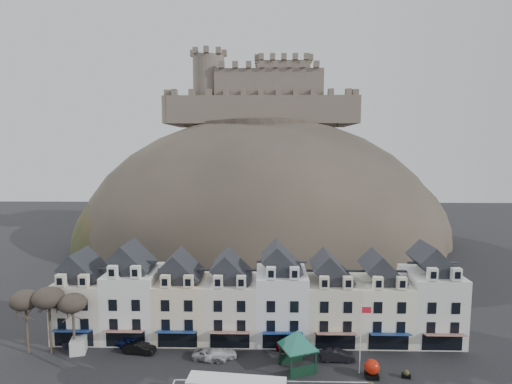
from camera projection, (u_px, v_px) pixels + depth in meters
townhouse_terrace at (258, 298)px, 54.98m from camera, size 54.40×9.35×11.80m
castle_hill at (265, 243)px, 108.17m from camera, size 100.00×76.00×68.00m
castle at (263, 96)px, 110.59m from camera, size 50.20×22.20×22.00m
tree_left_far at (25, 301)px, 50.04m from camera, size 3.61×3.61×8.24m
tree_left_mid at (48, 298)px, 49.93m from camera, size 3.78×3.78×8.64m
tree_left_near at (72, 304)px, 49.94m from camera, size 3.43×3.43×7.84m
bus_shelter at (298, 339)px, 46.64m from camera, size 7.08×7.08×4.82m
red_buoy at (372, 368)px, 45.29m from camera, size 1.72×1.72×2.12m
flagpole at (361, 334)px, 45.70m from camera, size 1.20×0.12×8.26m
white_van at (80, 342)px, 51.74m from camera, size 2.81×4.44×1.88m
planter_east at (406, 374)px, 45.24m from camera, size 1.05×0.70×0.96m
car_navy at (133, 342)px, 51.92m from camera, size 4.88×3.09×1.55m
car_black at (139, 348)px, 50.63m from camera, size 4.27×1.98×1.35m
car_silver at (210, 354)px, 49.22m from camera, size 4.57×2.61×1.22m
car_white at (220, 354)px, 49.32m from camera, size 4.53×2.99×1.22m
car_maroon at (293, 344)px, 51.45m from camera, size 4.53×1.85×1.54m
car_charcoal at (337, 355)px, 48.85m from camera, size 4.27×1.50×1.40m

